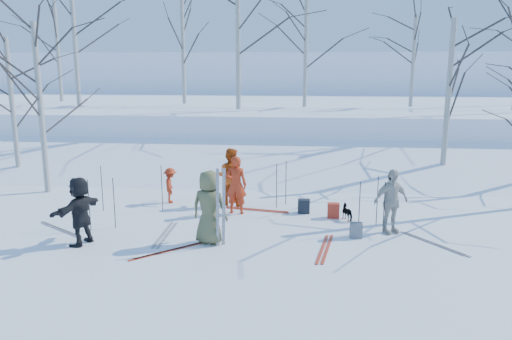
# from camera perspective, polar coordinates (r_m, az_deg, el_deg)

# --- Properties ---
(ground) EXTENTS (120.00, 120.00, 0.00)m
(ground) POSITION_cam_1_polar(r_m,az_deg,el_deg) (12.83, -0.64, -7.08)
(ground) COLOR white
(ground) RESTS_ON ground
(snow_ramp) EXTENTS (70.00, 9.49, 4.12)m
(snow_ramp) POSITION_cam_1_polar(r_m,az_deg,el_deg) (19.52, 1.54, 0.05)
(snow_ramp) COLOR white
(snow_ramp) RESTS_ON ground
(snow_plateau) EXTENTS (70.00, 18.00, 2.20)m
(snow_plateau) POSITION_cam_1_polar(r_m,az_deg,el_deg) (29.26, 2.90, 5.73)
(snow_plateau) COLOR white
(snow_plateau) RESTS_ON ground
(far_hill) EXTENTS (90.00, 30.00, 6.00)m
(far_hill) POSITION_cam_1_polar(r_m,az_deg,el_deg) (50.12, 4.03, 9.49)
(far_hill) COLOR white
(far_hill) RESTS_ON ground
(skier_olive_center) EXTENTS (0.97, 0.75, 1.77)m
(skier_olive_center) POSITION_cam_1_polar(r_m,az_deg,el_deg) (11.86, -5.38, -4.26)
(skier_olive_center) COLOR brown
(skier_olive_center) RESTS_ON ground
(skier_red_north) EXTENTS (0.64, 0.45, 1.68)m
(skier_red_north) POSITION_cam_1_polar(r_m,az_deg,el_deg) (14.17, -2.29, -1.71)
(skier_red_north) COLOR #AF2910
(skier_red_north) RESTS_ON ground
(skier_redor_behind) EXTENTS (0.98, 0.84, 1.74)m
(skier_redor_behind) POSITION_cam_1_polar(r_m,az_deg,el_deg) (15.07, -2.94, -0.75)
(skier_redor_behind) COLOR #B8430E
(skier_redor_behind) RESTS_ON ground
(skier_red_seated) EXTENTS (0.57, 0.78, 1.09)m
(skier_red_seated) POSITION_cam_1_polar(r_m,az_deg,el_deg) (15.55, -9.75, -1.75)
(skier_red_seated) COLOR #AF2910
(skier_red_seated) RESTS_ON ground
(skier_cream_east) EXTENTS (1.05, 0.77, 1.65)m
(skier_cream_east) POSITION_cam_1_polar(r_m,az_deg,el_deg) (12.99, 15.17, -3.48)
(skier_cream_east) COLOR beige
(skier_cream_east) RESTS_ON ground
(skier_grey_west) EXTENTS (0.93, 1.59, 1.64)m
(skier_grey_west) POSITION_cam_1_polar(r_m,az_deg,el_deg) (12.47, -19.47, -4.43)
(skier_grey_west) COLOR black
(skier_grey_west) RESTS_ON ground
(dog) EXTENTS (0.47, 0.57, 0.44)m
(dog) POSITION_cam_1_polar(r_m,az_deg,el_deg) (13.95, 10.48, -4.76)
(dog) COLOR black
(dog) RESTS_ON ground
(upright_ski_left) EXTENTS (0.12, 0.17, 1.90)m
(upright_ski_left) POSITION_cam_1_polar(r_m,az_deg,el_deg) (11.56, -4.42, -4.35)
(upright_ski_left) COLOR silver
(upright_ski_left) RESTS_ON ground
(upright_ski_right) EXTENTS (0.14, 0.23, 1.89)m
(upright_ski_right) POSITION_cam_1_polar(r_m,az_deg,el_deg) (11.60, -3.71, -4.27)
(upright_ski_right) COLOR silver
(upright_ski_right) RESTS_ON ground
(ski_pair_a) EXTENTS (2.01, 2.09, 0.02)m
(ski_pair_a) POSITION_cam_1_polar(r_m,az_deg,el_deg) (12.73, 19.62, -7.92)
(ski_pair_a) COLOR silver
(ski_pair_a) RESTS_ON ground
(ski_pair_b) EXTENTS (0.81, 1.96, 0.02)m
(ski_pair_b) POSITION_cam_1_polar(r_m,az_deg,el_deg) (11.79, 7.86, -8.91)
(ski_pair_b) COLOR #A42C17
(ski_pair_b) RESTS_ON ground
(ski_pair_c) EXTENTS (0.25, 1.90, 0.02)m
(ski_pair_c) POSITION_cam_1_polar(r_m,az_deg,el_deg) (12.82, -10.34, -7.26)
(ski_pair_c) COLOR silver
(ski_pair_c) RESTS_ON ground
(ski_pair_d) EXTENTS (1.97, 2.09, 0.02)m
(ski_pair_d) POSITION_cam_1_polar(r_m,az_deg,el_deg) (13.93, -21.41, -6.35)
(ski_pair_d) COLOR silver
(ski_pair_d) RESTS_ON ground
(ski_pair_e) EXTENTS (0.92, 1.98, 0.02)m
(ski_pair_e) POSITION_cam_1_polar(r_m,az_deg,el_deg) (14.67, 0.12, -4.58)
(ski_pair_e) COLOR #A42C17
(ski_pair_e) RESTS_ON ground
(ski_pair_f) EXTENTS (2.09, 2.10, 0.02)m
(ski_pair_f) POSITION_cam_1_polar(r_m,az_deg,el_deg) (11.75, -9.83, -9.05)
(ski_pair_f) COLOR #A42C17
(ski_pair_f) RESTS_ON ground
(ski_pole_a) EXTENTS (0.02, 0.02, 1.34)m
(ski_pole_a) POSITION_cam_1_polar(r_m,az_deg,el_deg) (13.74, -19.10, -3.54)
(ski_pole_a) COLOR black
(ski_pole_a) RESTS_ON ground
(ski_pole_b) EXTENTS (0.02, 0.02, 1.34)m
(ski_pole_b) POSITION_cam_1_polar(r_m,az_deg,el_deg) (13.47, -18.53, -3.82)
(ski_pole_b) COLOR black
(ski_pole_b) RESTS_ON ground
(ski_pole_c) EXTENTS (0.02, 0.02, 1.34)m
(ski_pole_c) POSITION_cam_1_polar(r_m,az_deg,el_deg) (12.79, 11.73, -4.26)
(ski_pole_c) COLOR black
(ski_pole_c) RESTS_ON ground
(ski_pole_d) EXTENTS (0.02, 0.02, 1.34)m
(ski_pole_d) POSITION_cam_1_polar(r_m,az_deg,el_deg) (14.75, 2.37, -1.84)
(ski_pole_d) COLOR black
(ski_pole_d) RESTS_ON ground
(ski_pole_e) EXTENTS (0.02, 0.02, 1.34)m
(ski_pole_e) POSITION_cam_1_polar(r_m,az_deg,el_deg) (13.53, 13.69, -3.45)
(ski_pole_e) COLOR black
(ski_pole_e) RESTS_ON ground
(ski_pole_f) EXTENTS (0.02, 0.02, 1.34)m
(ski_pole_f) POSITION_cam_1_polar(r_m,az_deg,el_deg) (12.92, 14.42, -4.23)
(ski_pole_f) COLOR black
(ski_pole_f) RESTS_ON ground
(ski_pole_g) EXTENTS (0.02, 0.02, 1.34)m
(ski_pole_g) POSITION_cam_1_polar(r_m,az_deg,el_deg) (14.76, -10.71, -2.03)
(ski_pole_g) COLOR black
(ski_pole_g) RESTS_ON ground
(ski_pole_h) EXTENTS (0.02, 0.02, 1.34)m
(ski_pole_h) POSITION_cam_1_polar(r_m,az_deg,el_deg) (15.15, 3.44, -1.48)
(ski_pole_h) COLOR black
(ski_pole_h) RESTS_ON ground
(ski_pole_i) EXTENTS (0.02, 0.02, 1.34)m
(ski_pole_i) POSITION_cam_1_polar(r_m,az_deg,el_deg) (13.47, -15.91, -3.65)
(ski_pole_i) COLOR black
(ski_pole_i) RESTS_ON ground
(ski_pole_j) EXTENTS (0.02, 0.02, 1.34)m
(ski_pole_j) POSITION_cam_1_polar(r_m,az_deg,el_deg) (15.11, -17.19, -2.04)
(ski_pole_j) COLOR black
(ski_pole_j) RESTS_ON ground
(backpack_red) EXTENTS (0.32, 0.22, 0.42)m
(backpack_red) POSITION_cam_1_polar(r_m,az_deg,el_deg) (14.07, 8.83, -4.60)
(backpack_red) COLOR #AF2C1B
(backpack_red) RESTS_ON ground
(backpack_grey) EXTENTS (0.30, 0.20, 0.38)m
(backpack_grey) POSITION_cam_1_polar(r_m,az_deg,el_deg) (12.61, 11.36, -6.76)
(backpack_grey) COLOR slate
(backpack_grey) RESTS_ON ground
(backpack_dark) EXTENTS (0.34, 0.24, 0.40)m
(backpack_dark) POSITION_cam_1_polar(r_m,az_deg,el_deg) (14.42, 5.48, -4.14)
(backpack_dark) COLOR black
(backpack_dark) RESTS_ON ground
(birch_plateau_a) EXTENTS (4.60, 4.60, 5.71)m
(birch_plateau_a) POSITION_cam_1_polar(r_m,az_deg,el_deg) (26.18, -8.35, 13.78)
(birch_plateau_a) COLOR silver
(birch_plateau_a) RESTS_ON snow_plateau
(birch_plateau_b) EXTENTS (5.39, 5.39, 6.85)m
(birch_plateau_b) POSITION_cam_1_polar(r_m,az_deg,el_deg) (22.65, -2.08, 15.63)
(birch_plateau_b) COLOR silver
(birch_plateau_b) RESTS_ON snow_plateau
(birch_plateau_d) EXTENTS (4.17, 4.17, 5.09)m
(birch_plateau_d) POSITION_cam_1_polar(r_m,az_deg,el_deg) (23.87, 5.68, 13.28)
(birch_plateau_d) COLOR silver
(birch_plateau_d) RESTS_ON snow_plateau
(birch_plateau_e) EXTENTS (4.55, 4.55, 5.65)m
(birch_plateau_e) POSITION_cam_1_polar(r_m,az_deg,el_deg) (29.53, -21.73, 12.80)
(birch_plateau_e) COLOR silver
(birch_plateau_e) RESTS_ON snow_plateau
(birch_plateau_f) EXTENTS (5.53, 5.53, 7.04)m
(birch_plateau_f) POSITION_cam_1_polar(r_m,az_deg,el_deg) (26.00, -20.09, 14.68)
(birch_plateau_f) COLOR silver
(birch_plateau_f) RESTS_ON snow_plateau
(birch_plateau_g) EXTENTS (3.58, 3.58, 4.26)m
(birch_plateau_g) POSITION_cam_1_polar(r_m,az_deg,el_deg) (25.14, 17.52, 11.78)
(birch_plateau_g) COLOR silver
(birch_plateau_g) RESTS_ON snow_plateau
(birch_edge_a) EXTENTS (4.45, 4.45, 5.50)m
(birch_edge_a) POSITION_cam_1_polar(r_m,az_deg,el_deg) (17.71, -23.39, 6.35)
(birch_edge_a) COLOR silver
(birch_edge_a) RESTS_ON ground
(birch_edge_d) EXTENTS (4.20, 4.20, 5.14)m
(birch_edge_d) POSITION_cam_1_polar(r_m,az_deg,el_deg) (20.59, -26.06, 6.28)
(birch_edge_d) COLOR silver
(birch_edge_d) RESTS_ON ground
(birch_edge_e) EXTENTS (4.62, 4.62, 5.75)m
(birch_edge_e) POSITION_cam_1_polar(r_m,az_deg,el_deg) (19.02, 21.07, 7.24)
(birch_edge_e) COLOR silver
(birch_edge_e) RESTS_ON ground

